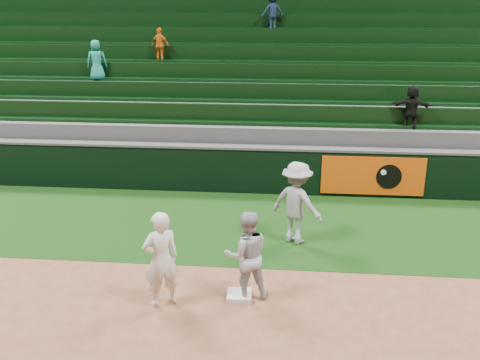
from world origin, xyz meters
name	(u,v)px	position (x,y,z in m)	size (l,w,h in m)	color
ground	(236,293)	(0.00, 0.00, 0.00)	(70.00, 70.00, 0.00)	brown
foul_grass	(249,224)	(0.00, 3.00, 0.00)	(36.00, 4.20, 0.01)	black
first_base	(239,296)	(0.08, -0.17, 0.05)	(0.41, 0.41, 0.09)	silver
first_baseman	(161,259)	(-1.18, -0.47, 0.83)	(0.61, 0.40, 1.66)	white
baserunner	(247,255)	(0.19, -0.10, 0.79)	(0.76, 0.59, 1.57)	#AAAEB5
base_coach	(297,203)	(1.04, 2.18, 0.88)	(1.13, 0.65, 1.74)	#9C9EA9
field_wall	(257,169)	(0.03, 5.20, 0.63)	(36.00, 0.45, 1.25)	black
stadium_seating	(264,103)	(0.00, 8.97, 1.70)	(36.00, 5.95, 5.08)	#3E3D40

